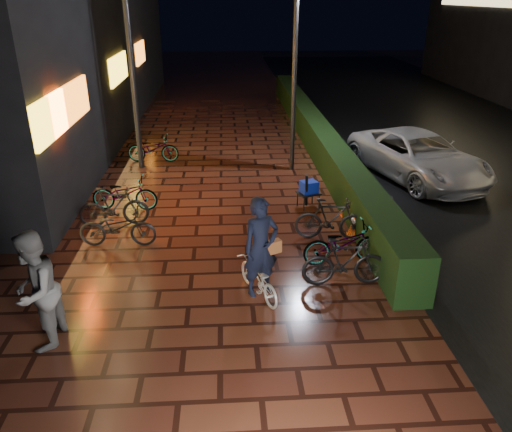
{
  "coord_description": "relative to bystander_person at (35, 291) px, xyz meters",
  "views": [
    {
      "loc": [
        0.16,
        -8.96,
        4.97
      ],
      "look_at": [
        0.7,
        -0.34,
        1.1
      ],
      "focal_mm": 35.0,
      "sensor_mm": 36.0,
      "label": 1
    }
  ],
  "objects": [
    {
      "name": "cart_assembly",
      "position": [
        4.91,
        5.06,
        -0.43
      ],
      "size": [
        0.65,
        0.7,
        1.01
      ],
      "color": "black",
      "rests_on": "ground"
    },
    {
      "name": "lamp_post_hedge",
      "position": [
        4.89,
        8.14,
        1.89
      ],
      "size": [
        0.49,
        0.14,
        5.16
      ],
      "color": "black",
      "rests_on": "ground"
    },
    {
      "name": "van",
      "position": [
        8.41,
        7.07,
        -0.28
      ],
      "size": [
        3.53,
        5.21,
        1.33
      ],
      "primitive_type": "imported",
      "rotation": [
        0.0,
        0.0,
        0.31
      ],
      "color": "#A9A9AD",
      "rests_on": "ground"
    },
    {
      "name": "parked_bikes_storefront",
      "position": [
        0.42,
        5.54,
        -0.51
      ],
      "size": [
        1.94,
        6.56,
        0.95
      ],
      "color": "black",
      "rests_on": "ground"
    },
    {
      "name": "lamp_post_sf",
      "position": [
        0.23,
        8.55,
        2.22
      ],
      "size": [
        0.55,
        0.17,
        5.77
      ],
      "color": "black",
      "rests_on": "ground"
    },
    {
      "name": "bystander_person",
      "position": [
        0.0,
        0.0,
        0.0
      ],
      "size": [
        0.79,
        0.98,
        1.9
      ],
      "primitive_type": "imported",
      "rotation": [
        0.0,
        0.0,
        -1.65
      ],
      "color": "slate",
      "rests_on": "ground"
    },
    {
      "name": "traffic_barrier",
      "position": [
        5.76,
        3.96,
        -0.63
      ],
      "size": [
        0.5,
        1.57,
        0.63
      ],
      "color": "#F7570D",
      "rests_on": "ground"
    },
    {
      "name": "cyclist",
      "position": [
        3.41,
        1.09,
        -0.24
      ],
      "size": [
        0.97,
        1.41,
        1.92
      ],
      "color": "silver",
      "rests_on": "ground"
    },
    {
      "name": "ground",
      "position": [
        2.71,
        2.51,
        -0.95
      ],
      "size": [
        80.0,
        80.0,
        0.0
      ],
      "primitive_type": "plane",
      "color": "#381911",
      "rests_on": "ground"
    },
    {
      "name": "parked_bikes_hedge",
      "position": [
        5.09,
        2.3,
        -0.49
      ],
      "size": [
        1.79,
        2.45,
        0.95
      ],
      "color": "black",
      "rests_on": "ground"
    },
    {
      "name": "hedge",
      "position": [
        6.01,
        10.51,
        -0.45
      ],
      "size": [
        0.7,
        20.0,
        1.0
      ],
      "primitive_type": "cube",
      "color": "black",
      "rests_on": "ground"
    }
  ]
}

